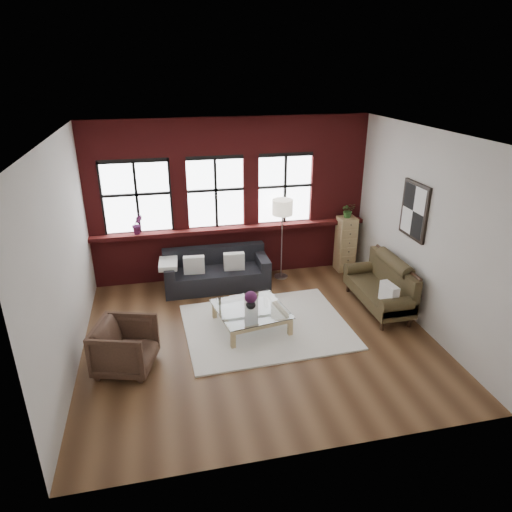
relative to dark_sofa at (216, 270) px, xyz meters
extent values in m
plane|color=#4D301C|center=(0.41, -1.90, -0.37)|extent=(5.50, 5.50, 0.00)
plane|color=white|center=(0.41, -1.90, 2.83)|extent=(5.50, 5.50, 0.00)
plane|color=beige|center=(0.41, 0.60, 1.23)|extent=(5.50, 0.00, 5.50)
plane|color=beige|center=(0.41, -4.40, 1.23)|extent=(5.50, 0.00, 5.50)
plane|color=beige|center=(-2.34, -1.90, 1.23)|extent=(0.00, 5.00, 5.00)
plane|color=beige|center=(3.16, -1.90, 1.23)|extent=(0.00, 5.00, 5.00)
cube|color=maroon|center=(0.41, 0.45, 0.67)|extent=(5.50, 0.30, 0.08)
cube|color=white|center=(0.60, -1.68, -0.35)|extent=(2.77, 2.21, 0.03)
cube|color=white|center=(-0.44, -0.10, 0.19)|extent=(0.41, 0.17, 0.34)
cube|color=white|center=(0.34, -0.10, 0.19)|extent=(0.41, 0.17, 0.34)
cube|color=white|center=(2.63, -1.98, 0.19)|extent=(0.18, 0.39, 0.34)
imported|color=#412C20|center=(-1.63, -2.34, 0.00)|extent=(1.00, 0.98, 0.74)
imported|color=#B2B2B2|center=(0.35, -1.63, 0.07)|extent=(0.21, 0.21, 0.17)
sphere|color=#541C49|center=(0.35, -1.63, 0.20)|extent=(0.20, 0.20, 0.20)
cube|color=tan|center=(2.78, 0.23, 0.22)|extent=(0.36, 0.36, 1.17)
imported|color=#2D5923|center=(2.78, 0.23, 0.96)|extent=(0.30, 0.27, 0.31)
imported|color=#541C49|center=(-1.43, 0.42, 0.90)|extent=(0.24, 0.21, 0.38)
camera|label=1|loc=(-0.99, -8.10, 3.73)|focal=32.00mm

